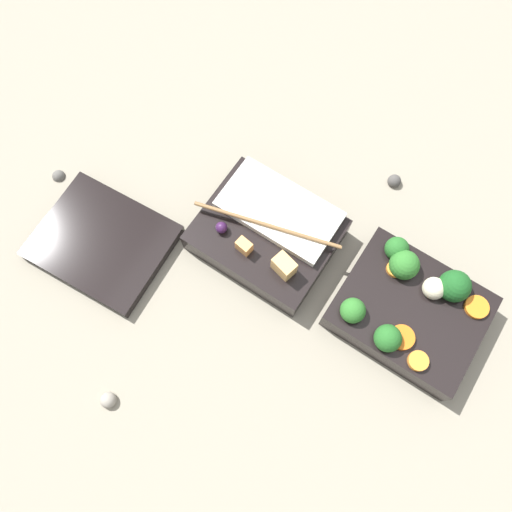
# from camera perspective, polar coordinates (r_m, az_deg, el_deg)

# --- Properties ---
(ground_plane) EXTENTS (3.00, 3.00, 0.00)m
(ground_plane) POSITION_cam_1_polar(r_m,az_deg,el_deg) (0.71, 9.58, -3.30)
(ground_plane) COLOR gray
(bento_tray_vegetable) EXTENTS (0.19, 0.15, 0.07)m
(bento_tray_vegetable) POSITION_cam_1_polar(r_m,az_deg,el_deg) (0.70, 17.13, -5.60)
(bento_tray_vegetable) COLOR black
(bento_tray_vegetable) RESTS_ON ground_plane
(bento_tray_rice) EXTENTS (0.20, 0.15, 0.07)m
(bento_tray_rice) POSITION_cam_1_polar(r_m,az_deg,el_deg) (0.70, 1.36, 2.72)
(bento_tray_rice) COLOR black
(bento_tray_rice) RESTS_ON ground_plane
(bento_lid) EXTENTS (0.19, 0.16, 0.02)m
(bento_lid) POSITION_cam_1_polar(r_m,az_deg,el_deg) (0.75, -17.10, 1.54)
(bento_lid) COLOR black
(bento_lid) RESTS_ON ground_plane
(pebble_0) EXTENTS (0.02, 0.02, 0.02)m
(pebble_0) POSITION_cam_1_polar(r_m,az_deg,el_deg) (0.79, 15.52, 8.25)
(pebble_0) COLOR #474442
(pebble_0) RESTS_ON ground_plane
(pebble_1) EXTENTS (0.02, 0.02, 0.02)m
(pebble_1) POSITION_cam_1_polar(r_m,az_deg,el_deg) (0.82, -21.71, 8.61)
(pebble_1) COLOR #595651
(pebble_1) RESTS_ON ground_plane
(pebble_2) EXTENTS (0.02, 0.02, 0.02)m
(pebble_2) POSITION_cam_1_polar(r_m,az_deg,el_deg) (0.70, -16.52, -15.51)
(pebble_2) COLOR gray
(pebble_2) RESTS_ON ground_plane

